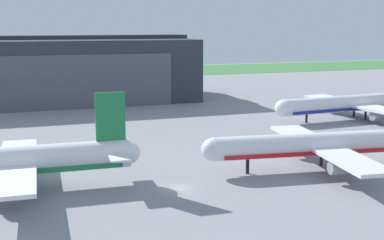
{
  "coord_description": "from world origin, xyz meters",
  "views": [
    {
      "loc": [
        -21.94,
        -68.6,
        23.67
      ],
      "look_at": [
        10.26,
        23.45,
        5.42
      ],
      "focal_mm": 47.81,
      "sensor_mm": 36.0,
      "label": 1
    }
  ],
  "objects_px": {
    "airliner_near_right": "(319,145)",
    "airliner_far_right": "(355,104)",
    "maintenance_hangar": "(53,70)",
    "airliner_near_left": "(10,163)"
  },
  "relations": [
    {
      "from": "airliner_near_right",
      "to": "airliner_far_right",
      "type": "bearing_deg",
      "value": 46.93
    },
    {
      "from": "airliner_far_right",
      "to": "maintenance_hangar",
      "type": "bearing_deg",
      "value": 140.13
    },
    {
      "from": "maintenance_hangar",
      "to": "airliner_near_right",
      "type": "xyz_separation_m",
      "value": [
        35.23,
        -95.45,
        -5.6
      ]
    },
    {
      "from": "maintenance_hangar",
      "to": "airliner_far_right",
      "type": "xyz_separation_m",
      "value": [
        69.89,
        -58.37,
        -5.82
      ]
    },
    {
      "from": "maintenance_hangar",
      "to": "airliner_near_right",
      "type": "height_order",
      "value": "maintenance_hangar"
    },
    {
      "from": "airliner_far_right",
      "to": "airliner_near_right",
      "type": "distance_m",
      "value": 50.76
    },
    {
      "from": "airliner_near_left",
      "to": "airliner_near_right",
      "type": "xyz_separation_m",
      "value": [
        48.08,
        -3.96,
        -0.33
      ]
    },
    {
      "from": "airliner_far_right",
      "to": "airliner_near_left",
      "type": "bearing_deg",
      "value": -158.19
    },
    {
      "from": "airliner_near_left",
      "to": "airliner_near_right",
      "type": "bearing_deg",
      "value": -4.71
    },
    {
      "from": "maintenance_hangar",
      "to": "airliner_near_right",
      "type": "distance_m",
      "value": 101.9
    }
  ]
}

